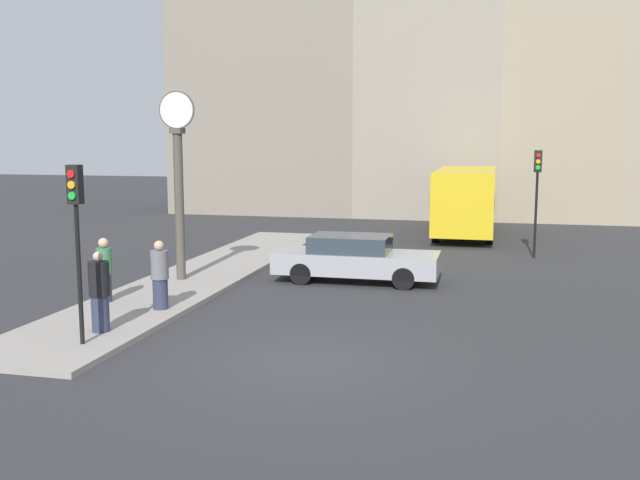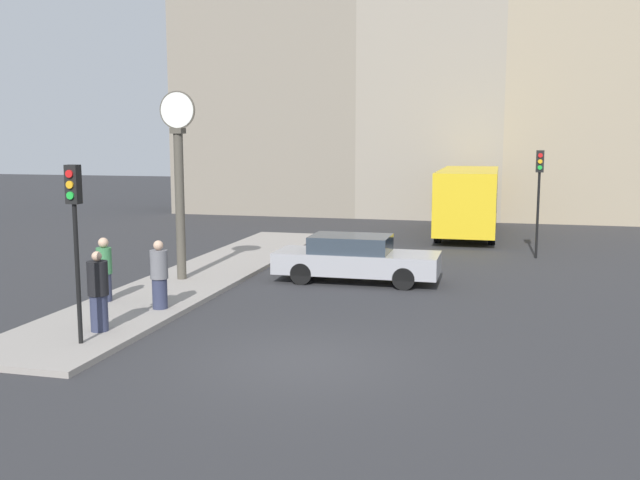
{
  "view_description": "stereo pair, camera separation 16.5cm",
  "coord_description": "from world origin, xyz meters",
  "px_view_note": "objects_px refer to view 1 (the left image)",
  "views": [
    {
      "loc": [
        3.39,
        -12.63,
        4.19
      ],
      "look_at": [
        -1.16,
        6.03,
        1.44
      ],
      "focal_mm": 40.0,
      "sensor_mm": 36.0,
      "label": 1
    },
    {
      "loc": [
        3.55,
        -12.59,
        4.19
      ],
      "look_at": [
        -1.16,
        6.03,
        1.44
      ],
      "focal_mm": 40.0,
      "sensor_mm": 36.0,
      "label": 2
    }
  ],
  "objects_px": {
    "sedan_car": "(355,258)",
    "pedestrian_green_hoodie": "(104,270)",
    "street_clock": "(179,181)",
    "pedestrian_grey_jacket": "(160,276)",
    "bus_distant": "(466,198)",
    "traffic_light_near": "(76,216)",
    "traffic_light_far": "(537,181)",
    "pedestrian_black_jacket": "(100,292)"
  },
  "relations": [
    {
      "from": "pedestrian_black_jacket",
      "to": "pedestrian_green_hoodie",
      "type": "height_order",
      "value": "pedestrian_black_jacket"
    },
    {
      "from": "traffic_light_near",
      "to": "pedestrian_grey_jacket",
      "type": "relative_size",
      "value": 2.15
    },
    {
      "from": "sedan_car",
      "to": "traffic_light_near",
      "type": "bearing_deg",
      "value": -116.5
    },
    {
      "from": "sedan_car",
      "to": "traffic_light_far",
      "type": "xyz_separation_m",
      "value": [
        5.36,
        5.66,
        2.01
      ]
    },
    {
      "from": "sedan_car",
      "to": "bus_distant",
      "type": "relative_size",
      "value": 0.62
    },
    {
      "from": "pedestrian_green_hoodie",
      "to": "street_clock",
      "type": "bearing_deg",
      "value": 78.74
    },
    {
      "from": "pedestrian_black_jacket",
      "to": "pedestrian_green_hoodie",
      "type": "xyz_separation_m",
      "value": [
        -1.38,
        2.54,
        -0.04
      ]
    },
    {
      "from": "bus_distant",
      "to": "traffic_light_near",
      "type": "bearing_deg",
      "value": -109.41
    },
    {
      "from": "bus_distant",
      "to": "sedan_car",
      "type": "bearing_deg",
      "value": -103.86
    },
    {
      "from": "sedan_car",
      "to": "pedestrian_green_hoodie",
      "type": "distance_m",
      "value": 7.14
    },
    {
      "from": "traffic_light_far",
      "to": "street_clock",
      "type": "bearing_deg",
      "value": -145.3
    },
    {
      "from": "street_clock",
      "to": "pedestrian_black_jacket",
      "type": "distance_m",
      "value": 6.06
    },
    {
      "from": "sedan_car",
      "to": "pedestrian_grey_jacket",
      "type": "relative_size",
      "value": 2.88
    },
    {
      "from": "sedan_car",
      "to": "pedestrian_black_jacket",
      "type": "distance_m",
      "value": 8.21
    },
    {
      "from": "street_clock",
      "to": "pedestrian_green_hoodie",
      "type": "distance_m",
      "value": 3.79
    },
    {
      "from": "sedan_car",
      "to": "street_clock",
      "type": "height_order",
      "value": "street_clock"
    },
    {
      "from": "traffic_light_near",
      "to": "traffic_light_far",
      "type": "distance_m",
      "value": 16.56
    },
    {
      "from": "pedestrian_green_hoodie",
      "to": "traffic_light_far",
      "type": "bearing_deg",
      "value": 43.25
    },
    {
      "from": "sedan_car",
      "to": "pedestrian_black_jacket",
      "type": "relative_size",
      "value": 2.78
    },
    {
      "from": "street_clock",
      "to": "pedestrian_grey_jacket",
      "type": "xyz_separation_m",
      "value": [
        1.07,
        -3.5,
        -2.05
      ]
    },
    {
      "from": "traffic_light_near",
      "to": "pedestrian_grey_jacket",
      "type": "xyz_separation_m",
      "value": [
        0.19,
        3.08,
        -1.75
      ]
    },
    {
      "from": "traffic_light_far",
      "to": "pedestrian_black_jacket",
      "type": "distance_m",
      "value": 15.98
    },
    {
      "from": "sedan_car",
      "to": "traffic_light_near",
      "type": "distance_m",
      "value": 9.17
    },
    {
      "from": "traffic_light_near",
      "to": "pedestrian_grey_jacket",
      "type": "bearing_deg",
      "value": 86.45
    },
    {
      "from": "bus_distant",
      "to": "pedestrian_black_jacket",
      "type": "xyz_separation_m",
      "value": [
        -6.85,
        -18.17,
        -0.66
      ]
    },
    {
      "from": "traffic_light_near",
      "to": "street_clock",
      "type": "relative_size",
      "value": 0.66
    },
    {
      "from": "traffic_light_near",
      "to": "street_clock",
      "type": "xyz_separation_m",
      "value": [
        -0.88,
        6.58,
        0.3
      ]
    },
    {
      "from": "traffic_light_far",
      "to": "pedestrian_green_hoodie",
      "type": "relative_size",
      "value": 2.34
    },
    {
      "from": "sedan_car",
      "to": "pedestrian_green_hoodie",
      "type": "relative_size",
      "value": 2.96
    },
    {
      "from": "traffic_light_near",
      "to": "pedestrian_green_hoodie",
      "type": "xyz_separation_m",
      "value": [
        -1.5,
        3.46,
        -1.76
      ]
    },
    {
      "from": "street_clock",
      "to": "sedan_car",
      "type": "bearing_deg",
      "value": 16.34
    },
    {
      "from": "sedan_car",
      "to": "pedestrian_grey_jacket",
      "type": "height_order",
      "value": "pedestrian_grey_jacket"
    },
    {
      "from": "sedan_car",
      "to": "pedestrian_black_jacket",
      "type": "xyz_separation_m",
      "value": [
        -4.12,
        -7.09,
        0.27
      ]
    },
    {
      "from": "traffic_light_near",
      "to": "pedestrian_black_jacket",
      "type": "height_order",
      "value": "traffic_light_near"
    },
    {
      "from": "street_clock",
      "to": "pedestrian_black_jacket",
      "type": "bearing_deg",
      "value": -82.41
    },
    {
      "from": "bus_distant",
      "to": "street_clock",
      "type": "distance_m",
      "value": 14.7
    },
    {
      "from": "pedestrian_grey_jacket",
      "to": "pedestrian_green_hoodie",
      "type": "distance_m",
      "value": 1.74
    },
    {
      "from": "traffic_light_near",
      "to": "pedestrian_black_jacket",
      "type": "distance_m",
      "value": 1.95
    },
    {
      "from": "traffic_light_near",
      "to": "sedan_car",
      "type": "bearing_deg",
      "value": 63.5
    },
    {
      "from": "bus_distant",
      "to": "traffic_light_near",
      "type": "relative_size",
      "value": 2.18
    },
    {
      "from": "sedan_car",
      "to": "traffic_light_near",
      "type": "height_order",
      "value": "traffic_light_near"
    },
    {
      "from": "pedestrian_green_hoodie",
      "to": "sedan_car",
      "type": "bearing_deg",
      "value": 39.63
    }
  ]
}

